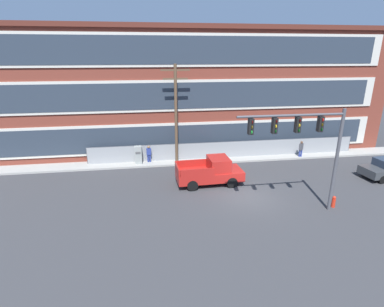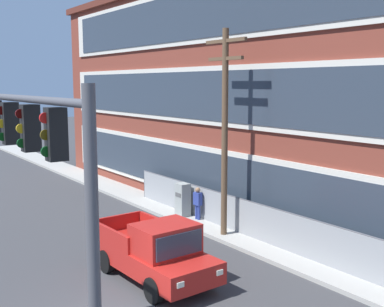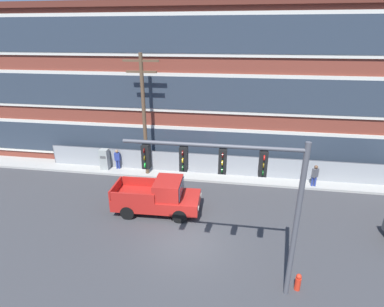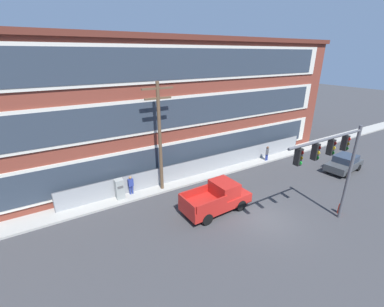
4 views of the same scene
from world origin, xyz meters
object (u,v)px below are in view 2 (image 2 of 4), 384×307
object	(u,v)px
traffic_signal_mast	(42,172)
pedestrian_by_fence	(198,202)
utility_pole_near_corner	(225,125)
electrical_cabinet	(183,201)
pickup_truck_red	(156,252)

from	to	relation	value
traffic_signal_mast	pedestrian_by_fence	size ratio (longest dim) A/B	3.84
traffic_signal_mast	utility_pole_near_corner	world-z (taller)	utility_pole_near_corner
pedestrian_by_fence	utility_pole_near_corner	bearing A→B (deg)	-9.93
utility_pole_near_corner	electrical_cabinet	xyz separation A→B (m)	(-3.39, 0.22, -3.93)
utility_pole_near_corner	electrical_cabinet	bearing A→B (deg)	176.24
pickup_truck_red	utility_pole_near_corner	distance (m)	6.41
electrical_cabinet	pedestrian_by_fence	world-z (taller)	electrical_cabinet
utility_pole_near_corner	pedestrian_by_fence	bearing A→B (deg)	170.07
traffic_signal_mast	pedestrian_by_fence	distance (m)	14.16
electrical_cabinet	utility_pole_near_corner	bearing A→B (deg)	-3.76
traffic_signal_mast	pedestrian_by_fence	bearing A→B (deg)	131.62
utility_pole_near_corner	pedestrian_by_fence	distance (m)	4.57
traffic_signal_mast	pickup_truck_red	xyz separation A→B (m)	(-4.44, 5.07, -3.91)
pickup_truck_red	traffic_signal_mast	bearing A→B (deg)	-48.81
utility_pole_near_corner	pickup_truck_red	bearing A→B (deg)	-65.35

